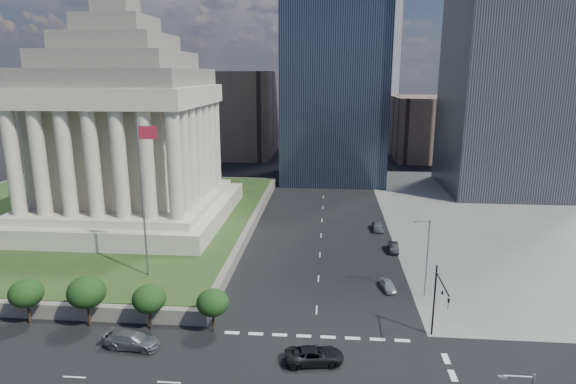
# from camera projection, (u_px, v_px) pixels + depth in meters

# --- Properties ---
(ground) EXTENTS (500.00, 500.00, 0.00)m
(ground) POSITION_uv_depth(u_px,v_px,m) (325.00, 174.00, 134.52)
(ground) COLOR black
(ground) RESTS_ON ground
(sidewalk_ne) EXTENTS (68.00, 90.00, 0.03)m
(sidewalk_ne) POSITION_uv_depth(u_px,v_px,m) (563.00, 220.00, 91.98)
(sidewalk_ne) COLOR slate
(sidewalk_ne) RESTS_ON ground
(plaza_terrace) EXTENTS (66.00, 70.00, 1.80)m
(plaza_terrace) POSITION_uv_depth(u_px,v_px,m) (80.00, 219.00, 89.72)
(plaza_terrace) COLOR #6B675C
(plaza_terrace) RESTS_ON ground
(plaza_lawn) EXTENTS (64.00, 68.00, 0.10)m
(plaza_lawn) POSITION_uv_depth(u_px,v_px,m) (80.00, 214.00, 89.49)
(plaza_lawn) COLOR #253C18
(plaza_lawn) RESTS_ON plaza_terrace
(war_memorial) EXTENTS (34.00, 34.00, 39.00)m
(war_memorial) POSITION_uv_depth(u_px,v_px,m) (124.00, 109.00, 81.95)
(war_memorial) COLOR #ACA490
(war_memorial) RESTS_ON plaza_lawn
(flagpole) EXTENTS (2.52, 0.24, 20.00)m
(flagpole) POSITION_uv_depth(u_px,v_px,m) (143.00, 191.00, 59.70)
(flagpole) COLOR slate
(flagpole) RESTS_ON plaza_lawn
(midrise_glass) EXTENTS (26.00, 26.00, 60.00)m
(midrise_glass) POSITION_uv_depth(u_px,v_px,m) (335.00, 63.00, 122.32)
(midrise_glass) COLOR black
(midrise_glass) RESTS_ON ground
(building_filler_ne) EXTENTS (20.00, 30.00, 20.00)m
(building_filler_ne) POSITION_uv_depth(u_px,v_px,m) (424.00, 127.00, 158.45)
(building_filler_ne) COLOR brown
(building_filler_ne) RESTS_ON ground
(building_filler_nw) EXTENTS (24.00, 30.00, 28.00)m
(building_filler_nw) POSITION_uv_depth(u_px,v_px,m) (238.00, 114.00, 162.69)
(building_filler_nw) COLOR brown
(building_filler_nw) RESTS_ON ground
(traffic_signal_ne) EXTENTS (0.30, 5.74, 8.00)m
(traffic_signal_ne) POSITION_uv_depth(u_px,v_px,m) (439.00, 297.00, 48.74)
(traffic_signal_ne) COLOR black
(traffic_signal_ne) RESTS_ON ground
(street_lamp_north) EXTENTS (2.13, 0.22, 10.00)m
(street_lamp_north) POSITION_uv_depth(u_px,v_px,m) (426.00, 253.00, 59.51)
(street_lamp_north) COLOR slate
(street_lamp_north) RESTS_ON ground
(pickup_truck) EXTENTS (6.08, 3.57, 1.59)m
(pickup_truck) POSITION_uv_depth(u_px,v_px,m) (314.00, 355.00, 46.53)
(pickup_truck) COLOR black
(pickup_truck) RESTS_ON ground
(suv_grey) EXTENTS (2.83, 5.86, 1.65)m
(suv_grey) POSITION_uv_depth(u_px,v_px,m) (132.00, 340.00, 49.10)
(suv_grey) COLOR #4D5054
(suv_grey) RESTS_ON ground
(parked_sedan_near) EXTENTS (3.94, 2.12, 1.27)m
(parked_sedan_near) POSITION_uv_depth(u_px,v_px,m) (388.00, 285.00, 62.34)
(parked_sedan_near) COLOR #969A9E
(parked_sedan_near) RESTS_ON ground
(parked_sedan_mid) EXTENTS (1.59, 4.20, 1.37)m
(parked_sedan_mid) POSITION_uv_depth(u_px,v_px,m) (393.00, 247.00, 75.71)
(parked_sedan_mid) COLOR black
(parked_sedan_mid) RESTS_ON ground
(parked_sedan_far) EXTENTS (1.83, 4.52, 1.54)m
(parked_sedan_far) POSITION_uv_depth(u_px,v_px,m) (378.00, 226.00, 85.91)
(parked_sedan_far) COLOR slate
(parked_sedan_far) RESTS_ON ground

